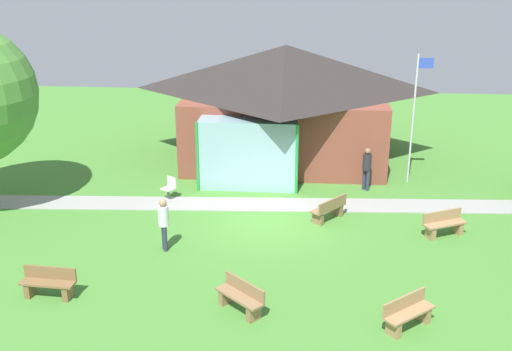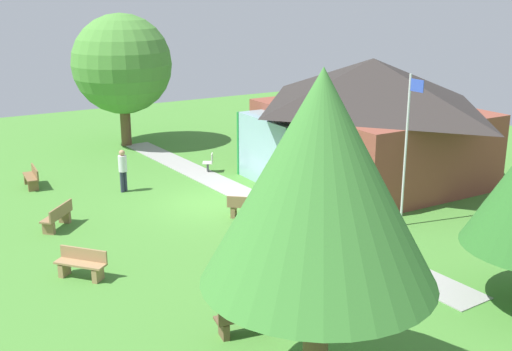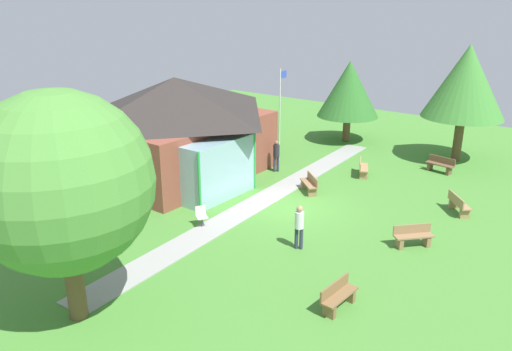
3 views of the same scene
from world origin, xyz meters
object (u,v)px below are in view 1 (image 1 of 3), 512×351
at_px(flagpole, 414,113).
at_px(patio_chair_west, 169,189).
at_px(bench_mid_right, 444,224).
at_px(visitor_strolling_lawn, 164,220).
at_px(pavilion, 284,101).
at_px(bench_rear_near_path, 329,209).
at_px(bench_front_center, 241,297).
at_px(bench_front_right, 408,313).
at_px(bench_front_left, 49,283).
at_px(visitor_near_flagpole, 367,166).

bearing_deg(flagpole, patio_chair_west, -164.06).
xyz_separation_m(bench_mid_right, visitor_strolling_lawn, (-9.04, -1.83, 0.62)).
relative_size(flagpole, bench_mid_right, 3.41).
relative_size(pavilion, flagpole, 1.83).
bearing_deg(pavilion, patio_chair_west, -127.02).
height_order(bench_rear_near_path, bench_front_center, same).
distance_m(pavilion, bench_front_right, 14.13).
relative_size(pavilion, bench_front_right, 6.74).
bearing_deg(bench_rear_near_path, bench_mid_right, -63.81).
distance_m(pavilion, bench_front_left, 14.25).
relative_size(bench_front_right, visitor_strolling_lawn, 0.82).
distance_m(bench_rear_near_path, bench_front_center, 6.58).
height_order(patio_chair_west, visitor_near_flagpole, visitor_near_flagpole).
bearing_deg(visitor_strolling_lawn, bench_front_center, 16.44).
bearing_deg(bench_mid_right, flagpole, -111.77).
distance_m(bench_front_left, visitor_near_flagpole, 12.91).
bearing_deg(bench_front_left, pavilion, -111.30).
height_order(bench_mid_right, bench_front_center, same).
xyz_separation_m(flagpole, bench_front_right, (-1.59, -10.66, -2.51)).
bearing_deg(pavilion, bench_front_left, -114.70).
xyz_separation_m(pavilion, bench_mid_right, (5.69, -7.90, -2.27)).
xyz_separation_m(bench_front_center, visitor_near_flagpole, (4.00, 9.18, 0.62)).
bearing_deg(patio_chair_west, bench_rear_near_path, -161.45).
xyz_separation_m(pavilion, bench_rear_near_path, (1.91, -6.95, -2.27)).
bearing_deg(bench_front_center, bench_rear_near_path, -69.57).
bearing_deg(pavilion, flagpole, -27.79).
bearing_deg(visitor_near_flagpole, flagpole, 70.45).
distance_m(bench_mid_right, bench_front_right, 5.89).
distance_m(bench_mid_right, visitor_strolling_lawn, 9.24).
height_order(bench_front_right, patio_chair_west, patio_chair_west).
height_order(bench_front_center, visitor_near_flagpole, visitor_near_flagpole).
relative_size(bench_front_center, visitor_strolling_lawn, 0.81).
relative_size(visitor_strolling_lawn, visitor_near_flagpole, 1.00).
distance_m(bench_mid_right, patio_chair_west, 10.12).
distance_m(bench_rear_near_path, patio_chair_west, 6.22).
bearing_deg(patio_chair_west, flagpole, -131.83).
relative_size(bench_rear_near_path, patio_chair_west, 1.66).
bearing_deg(bench_front_left, patio_chair_west, -100.04).
height_order(pavilion, bench_mid_right, pavilion).
bearing_deg(bench_front_left, bench_front_center, -179.55).
height_order(pavilion, visitor_near_flagpole, pavilion).
bearing_deg(visitor_strolling_lawn, bench_front_right, 38.55).
bearing_deg(bench_rear_near_path, patio_chair_west, 116.63).
xyz_separation_m(bench_front_center, visitor_strolling_lawn, (-2.79, 3.32, 0.62)).
relative_size(bench_rear_near_path, visitor_strolling_lawn, 0.82).
relative_size(bench_front_left, visitor_near_flagpole, 0.88).
distance_m(flagpole, visitor_strolling_lawn, 11.24).
relative_size(bench_mid_right, bench_rear_near_path, 1.08).
height_order(bench_front_right, bench_front_left, same).
distance_m(visitor_strolling_lawn, visitor_near_flagpole, 8.97).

